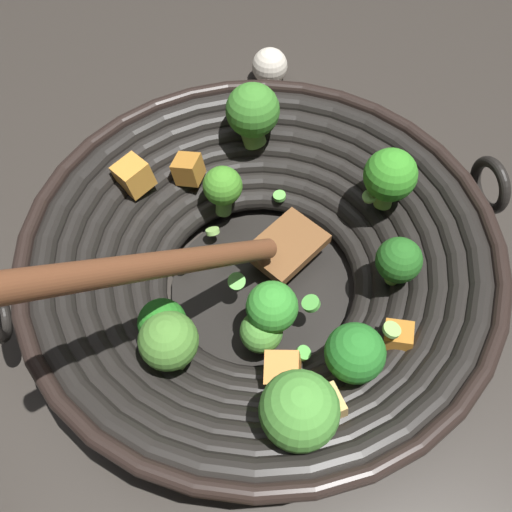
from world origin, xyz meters
TOP-DOWN VIEW (x-y plane):
  - ground_plane at (0.00, 0.00)m, footprint 4.00×4.00m
  - wok at (0.00, 0.00)m, footprint 0.41×0.45m
  - garlic_bulb at (-0.30, 0.06)m, footprint 0.04×0.04m

SIDE VIEW (x-z plane):
  - ground_plane at x=0.00m, z-range 0.00..0.00m
  - garlic_bulb at x=-0.30m, z-range 0.00..0.04m
  - wok at x=0.00m, z-range -0.07..0.18m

